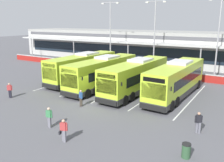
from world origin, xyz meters
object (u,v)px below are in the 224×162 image
object	(u,v)px
coach_bus_centre	(136,77)
pedestrian_approaching_bus	(198,122)
coach_bus_leftmost	(83,68)
pedestrian_with_handbag	(64,130)
lamp_post_centre	(155,32)
pedestrian_in_dark_coat	(10,90)
lamp_post_east	(218,34)
litter_bin	(186,151)
coach_bus_left_centre	(103,73)
pedestrian_child	(49,117)
lamp_post_west	(110,31)
coach_bus_right_centre	(176,80)
pedestrian_near_bin	(81,98)

from	to	relation	value
coach_bus_centre	pedestrian_approaching_bus	size ratio (longest dim) A/B	7.55
coach_bus_leftmost	coach_bus_centre	xyz separation A→B (m)	(8.59, -1.26, 0.00)
pedestrian_with_handbag	lamp_post_centre	bearing A→B (deg)	98.38
pedestrian_in_dark_coat	pedestrian_approaching_bus	size ratio (longest dim) A/B	1.00
lamp_post_east	litter_bin	size ratio (longest dim) A/B	11.83
coach_bus_left_centre	pedestrian_child	bearing A→B (deg)	-76.38
litter_bin	lamp_post_east	bearing A→B (deg)	95.25
coach_bus_left_centre	pedestrian_child	xyz separation A→B (m)	(2.91, -11.99, -0.91)
lamp_post_west	litter_bin	size ratio (longest dim) A/B	11.83
pedestrian_in_dark_coat	lamp_post_east	size ratio (longest dim) A/B	0.15
lamp_post_centre	coach_bus_right_centre	bearing A→B (deg)	-57.52
coach_bus_leftmost	pedestrian_with_handbag	world-z (taller)	coach_bus_leftmost
lamp_post_east	pedestrian_near_bin	bearing A→B (deg)	-115.50
coach_bus_right_centre	lamp_post_centre	size ratio (longest dim) A/B	1.11
pedestrian_in_dark_coat	lamp_post_centre	distance (m)	22.90
pedestrian_near_bin	lamp_post_west	world-z (taller)	lamp_post_west
pedestrian_with_handbag	pedestrian_in_dark_coat	distance (m)	12.38
coach_bus_left_centre	coach_bus_leftmost	bearing A→B (deg)	161.99
pedestrian_with_handbag	pedestrian_approaching_bus	size ratio (longest dim) A/B	1.00
coach_bus_left_centre	litter_bin	distance (m)	17.07
coach_bus_left_centre	pedestrian_in_dark_coat	world-z (taller)	coach_bus_left_centre
lamp_post_west	litter_bin	world-z (taller)	lamp_post_west
lamp_post_west	litter_bin	distance (m)	29.32
litter_bin	coach_bus_centre	bearing A→B (deg)	128.16
pedestrian_approaching_bus	lamp_post_east	size ratio (longest dim) A/B	0.15
pedestrian_in_dark_coat	pedestrian_near_bin	world-z (taller)	same
coach_bus_leftmost	lamp_post_west	xyz separation A→B (m)	(-1.53, 9.56, 4.50)
lamp_post_east	coach_bus_left_centre	bearing A→B (deg)	-132.76
coach_bus_leftmost	pedestrian_in_dark_coat	xyz separation A→B (m)	(-2.02, -10.09, -0.91)
coach_bus_right_centre	lamp_post_centre	world-z (taller)	lamp_post_centre
coach_bus_leftmost	pedestrian_approaching_bus	world-z (taller)	coach_bus_leftmost
coach_bus_leftmost	lamp_post_west	size ratio (longest dim) A/B	1.11
coach_bus_centre	lamp_post_centre	xyz separation A→B (m)	(-2.76, 11.99, 4.50)
coach_bus_left_centre	coach_bus_right_centre	world-z (taller)	same
pedestrian_in_dark_coat	lamp_post_west	bearing A→B (deg)	88.58
pedestrian_with_handbag	pedestrian_near_bin	distance (m)	7.09
lamp_post_west	pedestrian_approaching_bus	bearing A→B (deg)	-44.05
pedestrian_child	pedestrian_near_bin	world-z (taller)	same
lamp_post_centre	lamp_post_east	distance (m)	9.28
pedestrian_child	lamp_post_west	world-z (taller)	lamp_post_west
coach_bus_leftmost	litter_bin	xyz separation A→B (m)	(17.20, -12.23, -1.32)
pedestrian_in_dark_coat	pedestrian_near_bin	size ratio (longest dim) A/B	1.00
coach_bus_centre	litter_bin	bearing A→B (deg)	-51.84
coach_bus_right_centre	pedestrian_near_bin	xyz separation A→B (m)	(-6.81, -7.84, -0.91)
lamp_post_west	lamp_post_east	bearing A→B (deg)	3.37
pedestrian_in_dark_coat	litter_bin	xyz separation A→B (m)	(19.22, -2.14, -0.41)
pedestrian_approaching_bus	lamp_post_centre	bearing A→B (deg)	120.38
pedestrian_child	pedestrian_approaching_bus	xyz separation A→B (m)	(10.02, 4.92, 0.00)
pedestrian_near_bin	lamp_post_centre	xyz separation A→B (m)	(-0.30, 19.02, 5.42)
coach_bus_centre	lamp_post_west	bearing A→B (deg)	133.07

